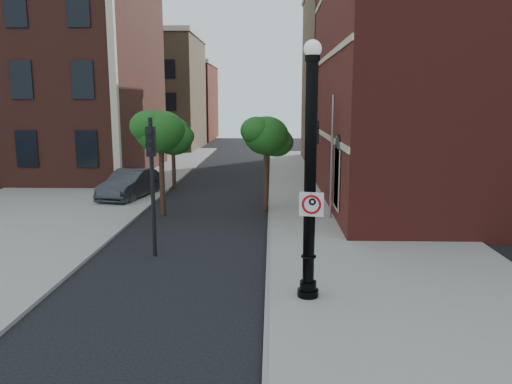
{
  "coord_description": "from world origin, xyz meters",
  "views": [
    {
      "loc": [
        2.16,
        -12.17,
        5.29
      ],
      "look_at": [
        1.71,
        2.0,
        2.69
      ],
      "focal_mm": 35.0,
      "sensor_mm": 36.0,
      "label": 1
    }
  ],
  "objects_px": {
    "parked_car": "(131,184)",
    "traffic_signal_left": "(152,164)",
    "lamppost": "(310,186)",
    "no_parking_sign": "(311,204)",
    "traffic_signal_right": "(315,150)"
  },
  "relations": [
    {
      "from": "no_parking_sign",
      "to": "traffic_signal_left",
      "type": "relative_size",
      "value": 0.13
    },
    {
      "from": "parked_car",
      "to": "traffic_signal_right",
      "type": "xyz_separation_m",
      "value": [
        9.59,
        -5.09,
        2.39
      ]
    },
    {
      "from": "parked_car",
      "to": "traffic_signal_left",
      "type": "distance_m",
      "value": 11.16
    },
    {
      "from": "traffic_signal_left",
      "to": "traffic_signal_right",
      "type": "relative_size",
      "value": 1.0
    },
    {
      "from": "parked_car",
      "to": "traffic_signal_left",
      "type": "relative_size",
      "value": 1.02
    },
    {
      "from": "no_parking_sign",
      "to": "traffic_signal_right",
      "type": "xyz_separation_m",
      "value": [
        0.83,
        9.06,
        0.51
      ]
    },
    {
      "from": "lamppost",
      "to": "no_parking_sign",
      "type": "bearing_deg",
      "value": -79.53
    },
    {
      "from": "no_parking_sign",
      "to": "traffic_signal_right",
      "type": "height_order",
      "value": "traffic_signal_right"
    },
    {
      "from": "parked_car",
      "to": "traffic_signal_right",
      "type": "relative_size",
      "value": 1.03
    },
    {
      "from": "lamppost",
      "to": "traffic_signal_right",
      "type": "bearing_deg",
      "value": 84.49
    },
    {
      "from": "parked_car",
      "to": "traffic_signal_left",
      "type": "bearing_deg",
      "value": -58.67
    },
    {
      "from": "no_parking_sign",
      "to": "traffic_signal_left",
      "type": "bearing_deg",
      "value": 152.2
    },
    {
      "from": "traffic_signal_right",
      "to": "lamppost",
      "type": "bearing_deg",
      "value": -75.74
    },
    {
      "from": "no_parking_sign",
      "to": "traffic_signal_right",
      "type": "distance_m",
      "value": 9.11
    },
    {
      "from": "lamppost",
      "to": "traffic_signal_left",
      "type": "height_order",
      "value": "lamppost"
    }
  ]
}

